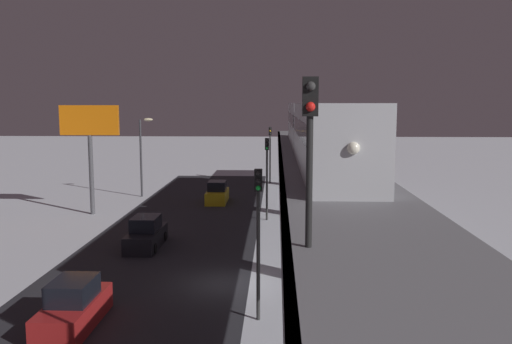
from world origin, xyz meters
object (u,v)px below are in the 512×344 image
Objects in this scene: sedan_yellow at (217,194)px; sedan_red at (74,307)px; commercial_billboard at (90,131)px; traffic_light_far at (270,146)px; rail_signal at (310,133)px; traffic_light_mid at (267,167)px; traffic_light_near at (258,222)px; sedan_black at (146,235)px; subway_train at (315,127)px.

sedan_yellow is 27.84m from sedan_red.
traffic_light_far is at bearing -129.00° from commercial_billboard.
rail_signal reaches higher than traffic_light_mid.
sedan_yellow is 27.37m from traffic_light_near.
traffic_light_far is 22.99m from commercial_billboard.
traffic_light_near is 19.45m from traffic_light_mid.
traffic_light_near is at bearing -80.63° from rail_signal.
sedan_black is at bearing -90.00° from sedan_red.
traffic_light_far is at bearing -100.66° from sedan_red.
subway_train reaches higher than traffic_light_far.
sedan_black is at bearing -56.30° from traffic_light_near.
traffic_light_far is (1.51, -48.03, -4.19)m from rail_signal.
sedan_red is at bearing 56.05° from subway_train.
commercial_billboard is at bearing -55.81° from traffic_light_near.
traffic_light_far is (-4.70, -12.15, 3.40)m from sedan_yellow.
rail_signal is 23.53m from sedan_black.
traffic_light_far is at bearing -90.00° from traffic_light_mid.
rail_signal is 48.24m from traffic_light_far.
sedan_black is 1.15× the size of sedan_yellow.
traffic_light_near is at bearing 124.19° from commercial_billboard.
commercial_billboard reaches higher than traffic_light_far.
rail_signal is 0.45× the size of commercial_billboard.
traffic_light_near is (-7.50, 11.24, 3.41)m from sedan_black.
traffic_light_mid is 0.72× the size of commercial_billboard.
traffic_light_mid and traffic_light_far have the same top height.
subway_train is 24.42m from rail_signal.
traffic_light_far reaches higher than sedan_yellow.
sedan_black is 12.19m from sedan_red.
traffic_light_far is at bearing -81.90° from subway_train.
traffic_light_near is 1.00× the size of traffic_light_mid.
traffic_light_mid reaches higher than sedan_black.
sedan_black is 11.63m from traffic_light_mid.
rail_signal reaches higher than traffic_light_near.
traffic_light_mid is at bearing -86.98° from rail_signal.
subway_train is at bearing -123.95° from sedan_red.
traffic_light_far is (-7.50, -27.66, 3.41)m from sedan_black.
rail_signal is 10.16m from traffic_light_near.
sedan_black is at bearing 20.01° from subway_train.
traffic_light_near is 1.00× the size of traffic_light_far.
sedan_yellow is 0.47× the size of commercial_billboard.
rail_signal is 0.62× the size of traffic_light_mid.
sedan_red is (0.00, 12.19, 0.01)m from sedan_black.
commercial_billboard reaches higher than sedan_red.
commercial_billboard is (14.37, -21.15, 2.63)m from traffic_light_near.
sedan_yellow is at bearing -80.04° from traffic_light_near.
rail_signal is 0.84× the size of sedan_black.
commercial_billboard is at bearing -55.27° from sedan_black.
traffic_light_near is (3.37, 15.20, -3.24)m from subway_train.
traffic_light_mid is (1.51, -28.58, -4.19)m from rail_signal.
subway_train reaches higher than traffic_light_mid.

